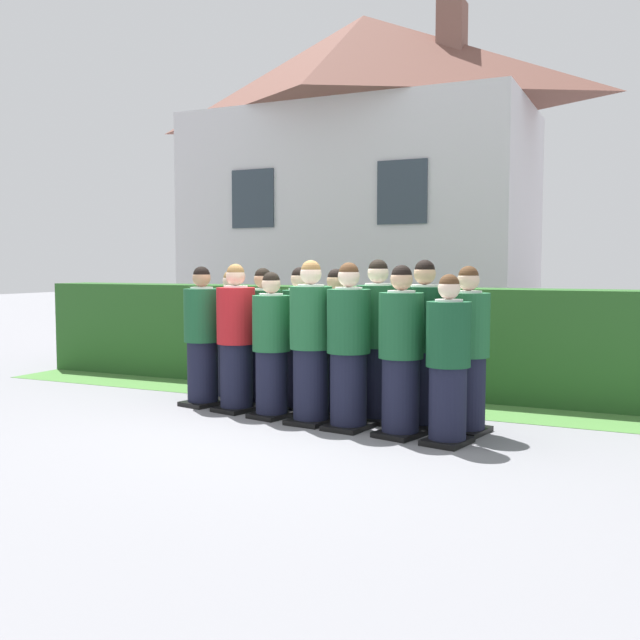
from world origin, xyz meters
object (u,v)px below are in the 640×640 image
student_rear_row_0 (232,338)px  student_front_row_4 (349,350)px  student_front_row_5 (401,355)px  student_rear_row_5 (424,348)px  student_front_row_3 (311,346)px  student_rear_row_4 (378,344)px  student_front_row_6 (448,364)px  student_rear_row_3 (336,345)px  student_front_row_2 (271,349)px  student_rear_row_6 (467,354)px  student_rear_row_2 (300,342)px  student_front_row_0 (202,340)px  student_in_red_blazer (236,341)px  student_rear_row_1 (263,340)px

student_rear_row_0 → student_front_row_4: bearing=-24.6°
student_front_row_5 → student_rear_row_5: student_rear_row_5 is taller
student_front_row_3 → student_rear_row_4: 0.71m
student_rear_row_4 → student_rear_row_5: 0.54m
student_front_row_5 → student_front_row_6: 0.50m
student_rear_row_3 → student_rear_row_5: (1.05, -0.21, 0.05)m
student_front_row_2 → student_front_row_6: size_ratio=1.01×
student_front_row_6 → student_rear_row_3: size_ratio=0.97×
student_rear_row_6 → student_rear_row_3: bearing=169.5°
student_front_row_3 → student_rear_row_2: bearing=125.5°
student_rear_row_5 → student_front_row_6: bearing=-55.0°
student_front_row_0 → student_rear_row_6: 3.12m
student_in_red_blazer → student_rear_row_6: student_in_red_blazer is taller
student_front_row_5 → student_rear_row_1: bearing=157.3°
student_rear_row_1 → student_rear_row_3: size_ratio=1.00×
student_in_red_blazer → student_rear_row_1: student_in_red_blazer is taller
student_rear_row_5 → student_rear_row_3: bearing=168.7°
student_rear_row_1 → student_rear_row_4: (1.51, -0.25, 0.05)m
student_front_row_6 → student_rear_row_4: student_rear_row_4 is taller
student_rear_row_2 → student_rear_row_5: (1.52, -0.26, 0.04)m
student_front_row_4 → student_rear_row_3: (-0.40, 0.60, -0.03)m
student_front_row_0 → student_front_row_3: student_front_row_3 is taller
student_rear_row_0 → student_front_row_2: bearing=-36.9°
student_front_row_0 → student_front_row_6: bearing=-11.1°
student_rear_row_0 → student_rear_row_4: (2.02, -0.38, 0.06)m
student_rear_row_3 → student_rear_row_4: size_ratio=0.94×
student_front_row_3 → student_rear_row_2: student_front_row_3 is taller
student_front_row_6 → student_rear_row_3: (-1.45, 0.79, 0.02)m
student_front_row_0 → student_in_red_blazer: (0.53, -0.12, 0.01)m
student_front_row_4 → student_rear_row_1: (-1.39, 0.75, -0.03)m
student_front_row_0 → student_rear_row_1: (0.62, 0.33, -0.01)m
student_front_row_6 → student_rear_row_0: 3.13m
student_in_red_blazer → student_rear_row_1: bearing=78.2°
student_rear_row_0 → student_rear_row_3: bearing=-10.1°
student_front_row_5 → student_front_row_4: bearing=172.8°
student_rear_row_3 → student_front_row_3: bearing=-95.6°
student_rear_row_5 → student_rear_row_2: bearing=170.2°
student_front_row_4 → student_rear_row_0: 2.09m
student_front_row_5 → student_rear_row_2: 1.60m
student_rear_row_2 → student_rear_row_5: student_rear_row_5 is taller
student_front_row_6 → student_rear_row_6: 0.51m
student_front_row_4 → student_front_row_6: student_front_row_4 is taller
student_front_row_0 → student_front_row_5: 2.63m
student_front_row_0 → student_rear_row_1: 0.70m
student_front_row_0 → student_in_red_blazer: size_ratio=0.98×
student_in_red_blazer → student_rear_row_2: size_ratio=1.02×
student_rear_row_3 → student_rear_row_2: bearing=173.7°
student_front_row_6 → student_rear_row_5: 0.70m
student_front_row_4 → student_front_row_6: 1.07m
student_front_row_2 → student_rear_row_0: student_rear_row_0 is taller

